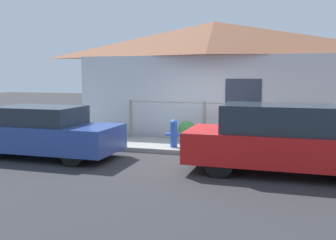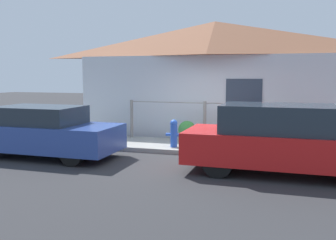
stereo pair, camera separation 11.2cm
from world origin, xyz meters
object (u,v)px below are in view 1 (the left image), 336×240
Objects in this scene: car_right at (283,140)px; potted_plant_near_hydrant at (187,130)px; car_left at (44,132)px; potted_plant_corner at (268,136)px; potted_plant_by_fence at (100,130)px; fire_hydrant at (174,133)px.

car_right reaches higher than potted_plant_near_hydrant.
car_left reaches higher than potted_plant_corner.
potted_plant_corner is at bearing 23.90° from car_left.
potted_plant_near_hydrant reaches higher than potted_plant_by_fence.
car_right reaches higher than potted_plant_corner.
potted_plant_near_hydrant is 1.27× the size of potted_plant_by_fence.
car_left is 0.91× the size of car_right.
potted_plant_corner is (5.59, 2.40, -0.22)m from car_left.
car_right is 5.98m from potted_plant_by_fence.
car_right is 3.76m from potted_plant_near_hydrant.
fire_hydrant is (3.06, 1.65, -0.13)m from car_left.
car_left is 6.14× the size of potted_plant_near_hydrant.
potted_plant_near_hydrant is (0.16, 0.90, -0.06)m from fire_hydrant.
potted_plant_near_hydrant is 2.78m from potted_plant_by_fence.
potted_plant_near_hydrant is 1.16× the size of potted_plant_corner.
potted_plant_near_hydrant is at bearing 79.96° from fire_hydrant.
fire_hydrant is at bearing 151.31° from car_right.
car_right is at bearing -29.50° from fire_hydrant.
potted_plant_by_fence is at bearing 158.37° from car_right.
potted_plant_by_fence is (-5.51, 2.28, -0.33)m from car_right.
potted_plant_corner is at bearing 16.57° from fire_hydrant.
fire_hydrant is 1.54× the size of potted_plant_by_fence.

